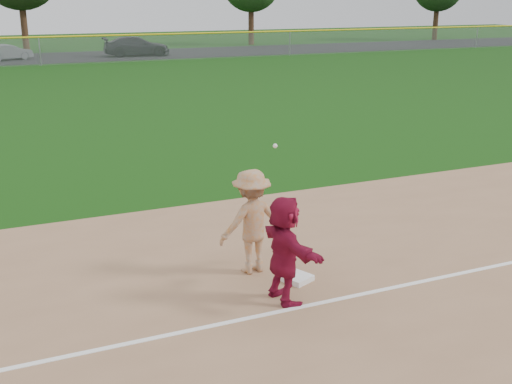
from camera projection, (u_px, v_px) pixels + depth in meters
name	position (u px, v px, depth m)	size (l,w,h in m)	color
ground	(291.00, 286.00, 11.16)	(160.00, 160.00, 0.00)	#123F0C
foul_line	(313.00, 305.00, 10.45)	(60.00, 0.10, 0.01)	white
parking_asphalt	(33.00, 58.00, 51.41)	(120.00, 10.00, 0.01)	black
first_base	(297.00, 278.00, 11.32)	(0.44, 0.44, 0.10)	white
base_runner	(285.00, 249.00, 10.36)	(1.67, 0.53, 1.80)	maroon
car_mid	(8.00, 52.00, 49.67)	(1.29, 3.69, 1.22)	slate
car_right	(136.00, 46.00, 53.21)	(2.21, 5.44, 1.58)	black
first_base_play	(251.00, 221.00, 11.47)	(1.31, 0.85, 2.41)	#939396
outfield_fence	(39.00, 38.00, 45.58)	(110.00, 0.12, 110.00)	#999EA0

